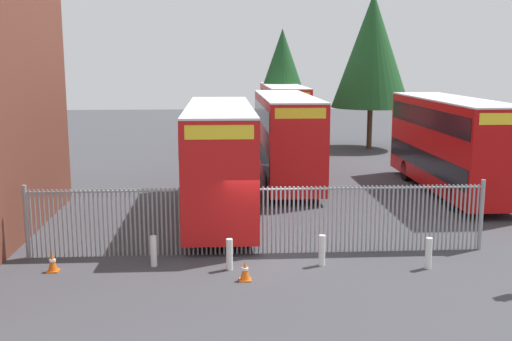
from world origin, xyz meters
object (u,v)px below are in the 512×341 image
Objects in this scene: double_decker_bus_near_gate at (451,142)px; traffic_cone_by_gate at (245,271)px; bollard_far_right at (429,253)px; traffic_cone_mid_forecourt at (53,262)px; double_decker_bus_behind_fence_left at (220,156)px; bollard_near_left at (154,251)px; bollard_center_front at (229,254)px; bollard_near_right at (322,250)px; double_decker_bus_behind_fence_right at (286,135)px; double_decker_bus_far_back at (283,114)px.

traffic_cone_by_gate is at bearing -132.31° from double_decker_bus_near_gate.
traffic_cone_mid_forecourt is at bearing 177.99° from bollard_far_right.
double_decker_bus_near_gate is 1.00× the size of double_decker_bus_behind_fence_left.
bollard_near_left is 1.00× the size of bollard_center_front.
double_decker_bus_near_gate is at bearing 52.24° from bollard_near_right.
bollard_far_right is at bearing -47.36° from double_decker_bus_behind_fence_left.
double_decker_bus_behind_fence_right is at bearing 79.16° from traffic_cone_by_gate.
bollard_center_front is at bearing 177.62° from bollard_far_right.
double_decker_bus_behind_fence_right is at bearing 88.79° from bollard_near_right.
double_decker_bus_behind_fence_right reaches higher than bollard_far_right.
double_decker_bus_behind_fence_right is 18.32× the size of traffic_cone_mid_forecourt.
bollard_near_left and bollard_far_right have the same top height.
bollard_center_front is 5.24m from traffic_cone_mid_forecourt.
traffic_cone_by_gate is at bearing -84.70° from double_decker_bus_behind_fence_left.
bollard_far_right is at bearing 7.05° from traffic_cone_by_gate.
double_decker_bus_far_back is at bearing 112.94° from double_decker_bus_near_gate.
bollard_center_front reaches higher than traffic_cone_by_gate.
double_decker_bus_behind_fence_right is 11.38× the size of bollard_near_left.
double_decker_bus_behind_fence_left and double_decker_bus_far_back have the same top height.
bollard_center_front is 1.61× the size of traffic_cone_mid_forecourt.
traffic_cone_mid_forecourt is at bearing -147.60° from double_decker_bus_near_gate.
bollard_near_left is at bearing 177.41° from bollard_near_right.
bollard_near_left is (-6.48, -24.52, -1.95)m from double_decker_bus_far_back.
traffic_cone_mid_forecourt is (-11.19, 0.39, -0.19)m from bollard_far_right.
double_decker_bus_behind_fence_right reaches higher than bollard_near_left.
double_decker_bus_near_gate is at bearing 18.53° from double_decker_bus_behind_fence_left.
double_decker_bus_far_back reaches higher than traffic_cone_mid_forecourt.
bollard_center_front is 1.04m from traffic_cone_by_gate.
double_decker_bus_near_gate is 11.38× the size of bollard_far_right.
traffic_cone_mid_forecourt is (-4.96, -6.37, -2.13)m from double_decker_bus_behind_fence_left.
traffic_cone_by_gate is (-2.66, -13.88, -2.13)m from double_decker_bus_behind_fence_right.
double_decker_bus_near_gate reaches higher than bollard_center_front.
double_decker_bus_behind_fence_left is at bearing -103.58° from double_decker_bus_far_back.
traffic_cone_by_gate is (-10.06, -11.05, -2.13)m from double_decker_bus_near_gate.
traffic_cone_by_gate is (0.43, -0.93, -0.19)m from bollard_center_front.
bollard_far_right is at bearing -8.40° from bollard_near_right.
double_decker_bus_far_back is at bearing 75.19° from bollard_near_left.
traffic_cone_by_gate is 5.76m from traffic_cone_mid_forecourt.
double_decker_bus_far_back is 18.32× the size of traffic_cone_by_gate.
double_decker_bus_near_gate is 11.38× the size of bollard_near_left.
bollard_near_left is at bearing -113.26° from double_decker_bus_behind_fence_right.
double_decker_bus_behind_fence_right is at bearing 62.51° from double_decker_bus_behind_fence_left.
bollard_far_right is (2.88, -13.20, -1.95)m from double_decker_bus_behind_fence_right.
double_decker_bus_near_gate is 16.13m from double_decker_bus_far_back.
double_decker_bus_near_gate is at bearing -67.06° from double_decker_bus_far_back.
double_decker_bus_far_back is at bearing 81.72° from traffic_cone_by_gate.
double_decker_bus_behind_fence_left reaches higher than traffic_cone_by_gate.
bollard_near_left is (-2.02, -6.07, -1.95)m from double_decker_bus_behind_fence_left.
double_decker_bus_behind_fence_right is 14.30m from traffic_cone_by_gate.
double_decker_bus_behind_fence_right is (3.35, 6.44, 0.00)m from double_decker_bus_behind_fence_left.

